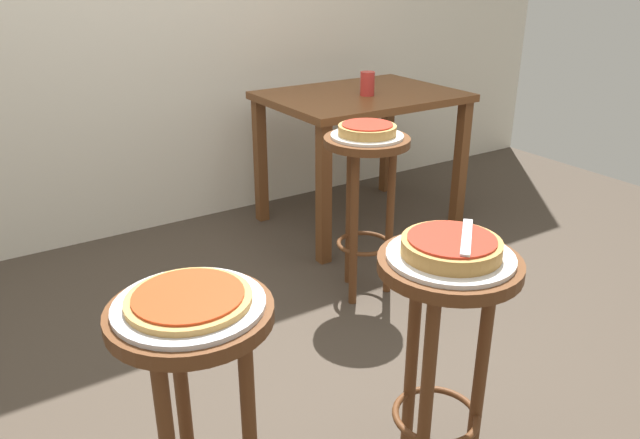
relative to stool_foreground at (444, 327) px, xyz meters
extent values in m
plane|color=#42382D|center=(-0.02, 0.70, -0.54)|extent=(6.00, 6.00, 0.00)
cylinder|color=#5B3319|center=(0.00, 0.00, 0.18)|extent=(0.37, 0.37, 0.03)
cylinder|color=#5B3319|center=(0.00, 0.11, -0.19)|extent=(0.04, 0.04, 0.71)
cylinder|color=#5B3319|center=(-0.10, -0.06, -0.19)|extent=(0.04, 0.04, 0.71)
cylinder|color=#5B3319|center=(0.10, -0.06, -0.19)|extent=(0.04, 0.04, 0.71)
torus|color=#5B3319|center=(0.00, 0.00, -0.29)|extent=(0.25, 0.25, 0.02)
cylinder|color=silver|center=(0.00, 0.00, 0.21)|extent=(0.33, 0.33, 0.01)
cylinder|color=#B78442|center=(0.00, 0.00, 0.23)|extent=(0.25, 0.25, 0.04)
cylinder|color=red|center=(0.00, 0.00, 0.26)|extent=(0.22, 0.22, 0.01)
cylinder|color=#5B3319|center=(-0.64, 0.14, 0.18)|extent=(0.37, 0.37, 0.03)
cylinder|color=#5B3319|center=(-0.64, 0.25, -0.19)|extent=(0.04, 0.04, 0.71)
cylinder|color=silver|center=(-0.64, 0.14, 0.21)|extent=(0.33, 0.33, 0.01)
cylinder|color=tan|center=(-0.64, 0.14, 0.22)|extent=(0.28, 0.28, 0.01)
cylinder|color=red|center=(-0.64, 0.14, 0.23)|extent=(0.24, 0.24, 0.01)
cylinder|color=#5B3319|center=(0.52, 1.03, 0.18)|extent=(0.37, 0.37, 0.03)
cylinder|color=#5B3319|center=(0.52, 1.15, -0.19)|extent=(0.04, 0.04, 0.71)
cylinder|color=#5B3319|center=(0.42, 0.98, -0.19)|extent=(0.04, 0.04, 0.71)
cylinder|color=#5B3319|center=(0.61, 0.98, -0.19)|extent=(0.04, 0.04, 0.71)
torus|color=#5B3319|center=(0.52, 1.03, -0.29)|extent=(0.25, 0.25, 0.02)
cylinder|color=white|center=(0.52, 1.03, 0.21)|extent=(0.31, 0.31, 0.01)
cylinder|color=tan|center=(0.52, 1.03, 0.23)|extent=(0.25, 0.25, 0.04)
cylinder|color=red|center=(0.52, 1.03, 0.26)|extent=(0.22, 0.22, 0.01)
cube|color=brown|center=(1.00, 1.73, 0.20)|extent=(1.03, 0.77, 0.04)
cube|color=brown|center=(0.53, 1.39, -0.18)|extent=(0.06, 0.06, 0.72)
cube|color=brown|center=(1.47, 1.39, -0.18)|extent=(0.06, 0.06, 0.72)
cube|color=brown|center=(0.53, 2.06, -0.18)|extent=(0.06, 0.06, 0.72)
cube|color=brown|center=(1.47, 2.06, -0.18)|extent=(0.06, 0.06, 0.72)
cylinder|color=red|center=(0.99, 1.66, 0.28)|extent=(0.08, 0.08, 0.13)
cylinder|color=white|center=(1.02, 1.74, 0.26)|extent=(0.04, 0.04, 0.08)
cube|color=silver|center=(0.03, -0.02, 0.26)|extent=(0.18, 0.17, 0.01)
camera|label=1|loc=(-1.04, -1.00, 0.90)|focal=34.75mm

